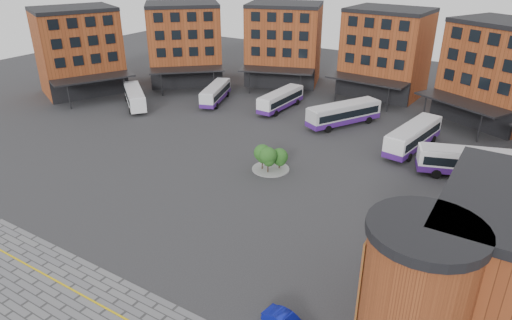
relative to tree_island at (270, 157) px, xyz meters
The scene contains 10 objects.
ground 11.97m from the tree_island, 100.29° to the right, with size 160.00×160.00×0.00m, color #28282B.
yellow_line 25.71m from the tree_island, 90.25° to the right, with size 26.00×0.15×0.02m, color gold.
main_building 28.02m from the tree_island, 104.51° to the left, with size 94.14×42.48×14.60m.
tree_island is the anchor object (origin of this frame).
bus_a 31.83m from the tree_island, 164.03° to the left, with size 9.71×8.40×2.97m.
bus_b 27.27m from the tree_island, 139.83° to the left, with size 5.67×10.50×2.90m.
bus_c 22.40m from the tree_island, 115.97° to the left, with size 2.96×10.61×2.96m.
bus_d 18.65m from the tree_island, 85.32° to the left, with size 8.02×11.56×3.30m.
bus_e 19.49m from the tree_island, 50.54° to the left, with size 4.50×12.03×3.31m.
bus_f 22.71m from the tree_island, 28.16° to the left, with size 11.92×6.35×3.29m.
Camera 1 is at (25.95, -29.75, 23.80)m, focal length 32.00 mm.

